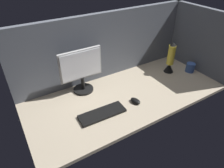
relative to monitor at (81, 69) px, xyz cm
name	(u,v)px	position (x,y,z in cm)	size (l,w,h in cm)	color
ground_plane	(128,94)	(32.48, -25.11, -22.98)	(180.00, 80.00, 3.00)	tan
cubicle_wall_back	(107,46)	(32.48, 12.39, 9.86)	(180.00, 5.00, 62.70)	#565B66
cubicle_wall_side	(201,40)	(119.98, -25.11, 9.86)	(5.00, 80.00, 62.70)	#565B66
monitor	(81,69)	(0.00, 0.00, 0.00)	(37.97, 18.00, 39.41)	black
keyboard	(102,113)	(-1.13, -38.11, -20.48)	(37.00, 13.00, 2.00)	black
mouse	(135,101)	(29.87, -39.62, -19.78)	(5.60, 9.60, 3.40)	black
mug_ceramic_blue	(190,67)	(109.71, -27.79, -16.78)	(8.84, 8.84, 9.40)	#38569E
lava_lamp	(170,60)	(90.57, -16.36, -7.73)	(10.02, 10.02, 32.79)	black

